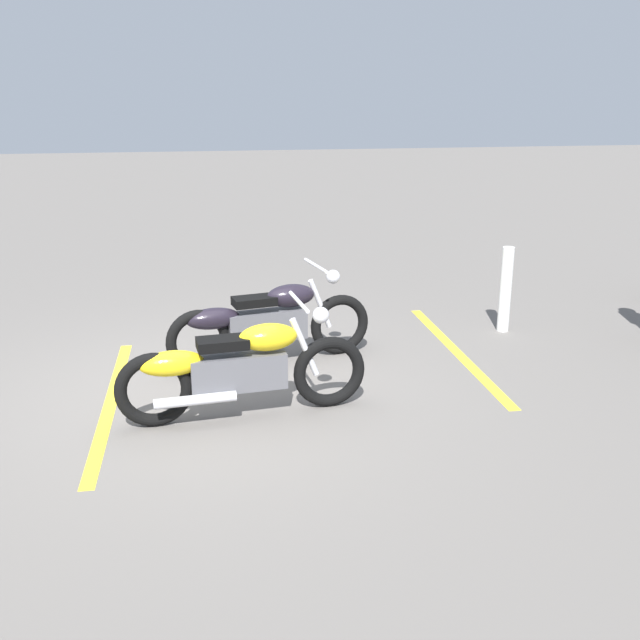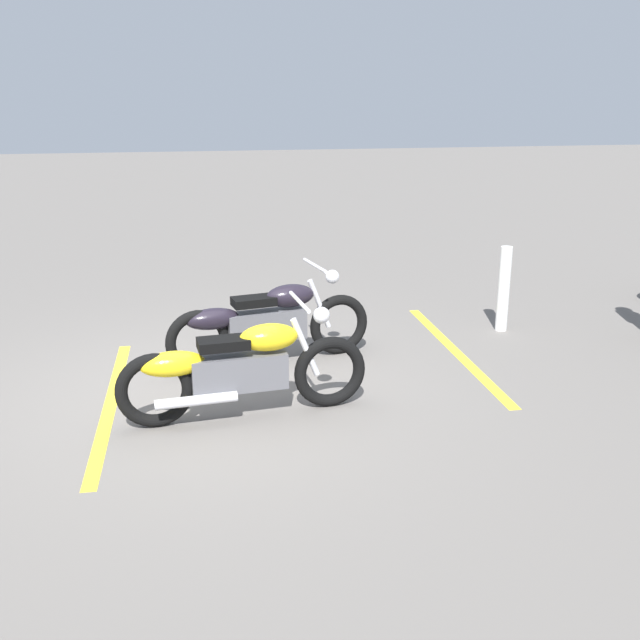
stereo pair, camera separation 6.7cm
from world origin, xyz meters
name	(u,v)px [view 1 (the left image)]	position (x,y,z in m)	size (l,w,h in m)	color
ground_plane	(210,390)	(0.00, 0.00, 0.00)	(60.00, 60.00, 0.00)	#66605B
motorcycle_bright_foreground	(238,368)	(0.23, -0.65, 0.46)	(2.23, 0.62, 1.04)	black
motorcycle_dark_foreground	(266,322)	(0.63, 0.63, 0.46)	(2.21, 0.72, 1.04)	black
bollard_post	(506,290)	(3.57, 1.21, 0.51)	(0.14, 0.14, 1.03)	white
parking_stripe_near	(111,402)	(-0.92, -0.13, 0.00)	(3.20, 0.12, 0.01)	yellow
parking_stripe_mid	(456,351)	(2.75, 0.60, 0.00)	(3.20, 0.12, 0.01)	yellow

